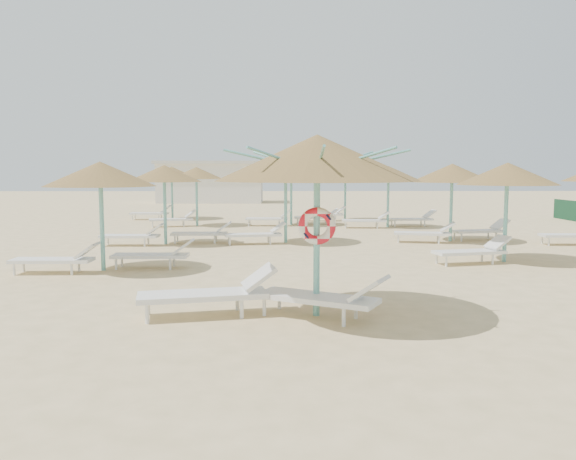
{
  "coord_description": "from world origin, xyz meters",
  "views": [
    {
      "loc": [
        -0.46,
        -9.53,
        2.46
      ],
      "look_at": [
        -0.33,
        1.49,
        1.3
      ],
      "focal_mm": 35.0,
      "sensor_mm": 36.0,
      "label": 1
    }
  ],
  "objects": [
    {
      "name": "palapa_field",
      "position": [
        1.49,
        11.43,
        2.29
      ],
      "size": [
        21.05,
        17.75,
        2.72
      ],
      "color": "#69B7B4",
      "rests_on": "ground"
    },
    {
      "name": "main_palapa",
      "position": [
        0.14,
        -0.15,
        2.67
      ],
      "size": [
        3.42,
        3.42,
        3.06
      ],
      "color": "#69B7B4",
      "rests_on": "ground"
    },
    {
      "name": "service_hut",
      "position": [
        -6.0,
        35.0,
        1.64
      ],
      "size": [
        8.4,
        4.4,
        3.25
      ],
      "color": "silver",
      "rests_on": "ground"
    },
    {
      "name": "ground",
      "position": [
        0.0,
        0.0,
        0.0
      ],
      "size": [
        120.0,
        120.0,
        0.0
      ],
      "primitive_type": "plane",
      "color": "#E0C088",
      "rests_on": "ground"
    },
    {
      "name": "lounger_main_b",
      "position": [
        0.27,
        -0.4,
        0.38
      ],
      "size": [
        2.25,
        1.62,
        0.8
      ],
      "rotation": [
        0.0,
        0.0,
        -0.49
      ],
      "color": "white",
      "rests_on": "ground"
    },
    {
      "name": "lounger_main_a",
      "position": [
        -1.64,
        -0.14,
        0.4
      ],
      "size": [
        2.42,
        1.15,
        0.85
      ],
      "rotation": [
        0.0,
        0.0,
        0.21
      ],
      "color": "white",
      "rests_on": "ground"
    }
  ]
}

